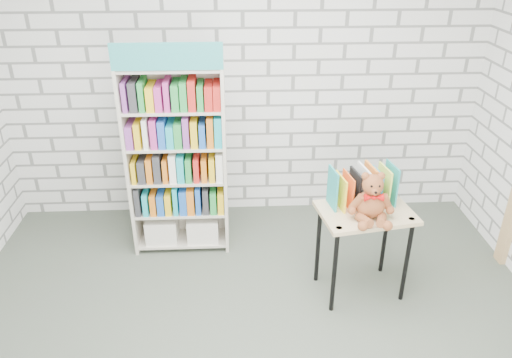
{
  "coord_description": "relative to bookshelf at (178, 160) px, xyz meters",
  "views": [
    {
      "loc": [
        -0.11,
        -2.54,
        2.66
      ],
      "look_at": [
        0.07,
        0.95,
        0.87
      ],
      "focal_mm": 35.0,
      "sensor_mm": 36.0,
      "label": 1
    }
  ],
  "objects": [
    {
      "name": "room_shell",
      "position": [
        0.59,
        -1.36,
        0.92
      ],
      "size": [
        4.52,
        4.02,
        2.81
      ],
      "color": "silver",
      "rests_on": "ground"
    },
    {
      "name": "table_books",
      "position": [
        1.44,
        -0.62,
        0.03
      ],
      "size": [
        0.51,
        0.29,
        0.29
      ],
      "color": "teal",
      "rests_on": "display_table"
    },
    {
      "name": "teddy_bear",
      "position": [
        1.46,
        -0.84,
        0.03
      ],
      "size": [
        0.34,
        0.31,
        0.36
      ],
      "color": "brown",
      "rests_on": "display_table"
    },
    {
      "name": "ground",
      "position": [
        0.59,
        -1.36,
        -0.86
      ],
      "size": [
        4.5,
        4.5,
        0.0
      ],
      "primitive_type": "plane",
      "color": "#454E42",
      "rests_on": "ground"
    },
    {
      "name": "bookshelf",
      "position": [
        0.0,
        0.0,
        0.0
      ],
      "size": [
        0.84,
        0.33,
        1.88
      ],
      "color": "beige",
      "rests_on": "ground"
    },
    {
      "name": "display_table",
      "position": [
        1.46,
        -0.73,
        -0.22
      ],
      "size": [
        0.76,
        0.58,
        0.74
      ],
      "color": "tan",
      "rests_on": "ground"
    }
  ]
}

